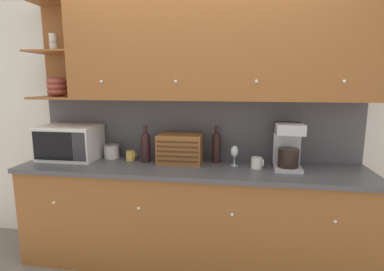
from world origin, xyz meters
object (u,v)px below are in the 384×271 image
Objects in this scene: wine_glass at (234,152)px; mug at (257,163)px; microwave at (70,142)px; second_wine_bottle at (216,146)px; bread_box at (180,149)px; wine_bottle at (146,146)px; storage_canister at (112,151)px; coffee_maker at (288,146)px; mug_blue_second at (131,156)px.

wine_glass is 0.21m from mug.
microwave is 1.37m from second_wine_bottle.
wine_glass is (0.16, -0.09, -0.03)m from second_wine_bottle.
bread_box is (1.05, 0.01, -0.03)m from microwave.
mug is (0.98, -0.06, -0.10)m from wine_bottle.
storage_canister is 0.69m from bread_box.
microwave is 0.74m from wine_bottle.
wine_bottle reaches higher than storage_canister.
coffee_maker reaches higher than wine_glass.
coffee_maker is (0.60, -0.13, 0.04)m from second_wine_bottle.
mug is 0.29m from coffee_maker.
wine_bottle is at bearing -11.46° from mug_blue_second.
wine_glass is (1.53, -0.00, -0.04)m from microwave.
wine_bottle is (0.37, -0.08, 0.08)m from storage_canister.
wine_bottle is 0.86× the size of coffee_maker.
mug is (0.35, -0.15, -0.10)m from second_wine_bottle.
wine_bottle is at bearing 178.30° from coffee_maker.
storage_canister is 0.43× the size of wine_bottle.
microwave is at bearing -179.82° from wine_bottle.
second_wine_bottle is 0.87× the size of coffee_maker.
storage_canister is at bearing -179.55° from second_wine_bottle.
wine_glass is at bearing -4.21° from storage_canister.
bread_box reaches higher than wine_glass.
mug_blue_second is at bearing 175.46° from mug.
mug_blue_second is 0.24× the size of bread_box.
mug is (0.67, -0.07, -0.08)m from bread_box.
microwave reaches higher than storage_canister.
mug is (1.35, -0.14, -0.02)m from storage_canister.
mug_blue_second is at bearing -175.81° from second_wine_bottle.
wine_bottle is at bearing -171.90° from second_wine_bottle.
microwave reaches higher than mug.
wine_bottle is at bearing 179.74° from wine_glass.
second_wine_bottle is at bearing 8.10° from wine_bottle.
wine_bottle is 0.86× the size of bread_box.
wine_glass is at bearing -0.04° from microwave.
storage_canister is (0.37, 0.08, -0.09)m from microwave.
microwave is at bearing -176.63° from mug_blue_second.
bread_box is 0.92m from coffee_maker.
second_wine_bottle is at bearing 168.16° from coffee_maker.
bread_box reaches higher than storage_canister.
storage_canister is 0.42× the size of second_wine_bottle.
coffee_maker reaches higher than mug_blue_second.
coffee_maker reaches higher than mug.
bread_box is at bearing -2.63° from mug_blue_second.
storage_canister is at bearing 12.69° from microwave.
storage_canister is 1.36m from mug.
mug is at bearing -22.75° from second_wine_bottle.
storage_canister is at bearing 166.58° from mug_blue_second.
coffee_maker is at bearing -4.24° from storage_canister.
mug is (1.14, -0.09, 0.00)m from mug_blue_second.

